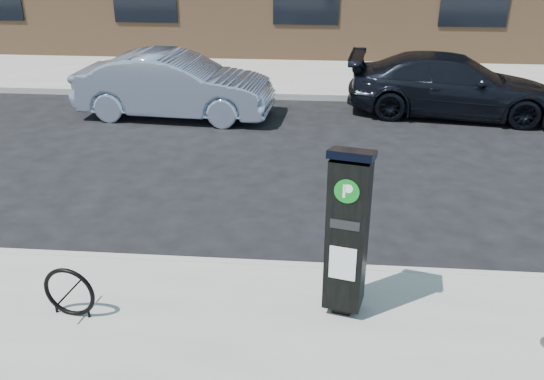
# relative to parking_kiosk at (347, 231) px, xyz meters

# --- Properties ---
(ground) EXTENTS (120.00, 120.00, 0.00)m
(ground) POSITION_rel_parking_kiosk_xyz_m (-0.88, 0.91, -1.15)
(ground) COLOR black
(ground) RESTS_ON ground
(sidewalk_far) EXTENTS (60.00, 12.00, 0.15)m
(sidewalk_far) POSITION_rel_parking_kiosk_xyz_m (-0.88, 14.91, -1.07)
(sidewalk_far) COLOR gray
(sidewalk_far) RESTS_ON ground
(curb_near) EXTENTS (60.00, 0.12, 0.16)m
(curb_near) POSITION_rel_parking_kiosk_xyz_m (-0.88, 0.89, -1.07)
(curb_near) COLOR #9E9B93
(curb_near) RESTS_ON ground
(curb_far) EXTENTS (60.00, 0.12, 0.16)m
(curb_far) POSITION_rel_parking_kiosk_xyz_m (-0.88, 8.93, -1.07)
(curb_far) COLOR #9E9B93
(curb_far) RESTS_ON ground
(parking_kiosk) EXTENTS (0.52, 0.49, 1.95)m
(parking_kiosk) POSITION_rel_parking_kiosk_xyz_m (0.00, 0.00, 0.00)
(parking_kiosk) COLOR black
(parking_kiosk) RESTS_ON sidewalk_near
(bike_rack) EXTENTS (0.60, 0.13, 0.60)m
(bike_rack) POSITION_rel_parking_kiosk_xyz_m (-2.97, -0.35, -0.70)
(bike_rack) COLOR black
(bike_rack) RESTS_ON sidewalk_near
(car_silver) EXTENTS (4.53, 1.86, 1.46)m
(car_silver) POSITION_rel_parking_kiosk_xyz_m (-3.66, 7.31, -0.42)
(car_silver) COLOR #99A6C3
(car_silver) RESTS_ON ground
(car_dark) EXTENTS (4.96, 2.51, 1.38)m
(car_dark) POSITION_rel_parking_kiosk_xyz_m (2.68, 8.02, -0.46)
(car_dark) COLOR black
(car_dark) RESTS_ON ground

